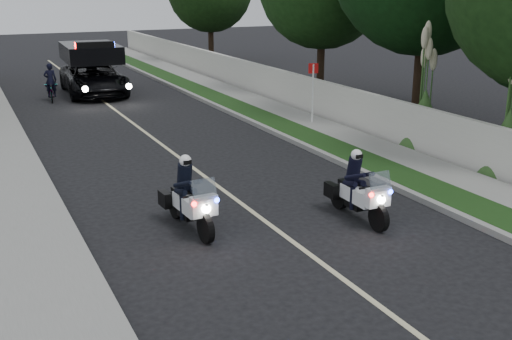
% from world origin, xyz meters
% --- Properties ---
extents(ground, '(120.00, 120.00, 0.00)m').
position_xyz_m(ground, '(0.00, 0.00, 0.00)').
color(ground, black).
rests_on(ground, ground).
extents(curb_right, '(0.20, 60.00, 0.15)m').
position_xyz_m(curb_right, '(4.10, 10.00, 0.07)').
color(curb_right, gray).
rests_on(curb_right, ground).
extents(grass_verge, '(1.20, 60.00, 0.16)m').
position_xyz_m(grass_verge, '(4.80, 10.00, 0.08)').
color(grass_verge, '#193814').
rests_on(grass_verge, ground).
extents(sidewalk_right, '(1.40, 60.00, 0.16)m').
position_xyz_m(sidewalk_right, '(6.10, 10.00, 0.08)').
color(sidewalk_right, gray).
rests_on(sidewalk_right, ground).
extents(property_wall, '(0.22, 60.00, 1.50)m').
position_xyz_m(property_wall, '(7.10, 10.00, 0.75)').
color(property_wall, beige).
rests_on(property_wall, ground).
extents(curb_left, '(0.20, 60.00, 0.15)m').
position_xyz_m(curb_left, '(-4.10, 10.00, 0.07)').
color(curb_left, gray).
rests_on(curb_left, ground).
extents(lane_marking, '(0.12, 50.00, 0.01)m').
position_xyz_m(lane_marking, '(0.00, 10.00, 0.00)').
color(lane_marking, '#BFB78C').
rests_on(lane_marking, ground).
extents(police_moto_left, '(0.81, 2.02, 1.68)m').
position_xyz_m(police_moto_left, '(-1.71, 1.38, 0.00)').
color(police_moto_left, silver).
rests_on(police_moto_left, ground).
extents(police_moto_right, '(0.69, 1.93, 1.63)m').
position_xyz_m(police_moto_right, '(1.98, 0.30, 0.00)').
color(police_moto_right, white).
rests_on(police_moto_right, ground).
extents(police_suv, '(2.92, 5.88, 2.80)m').
position_xyz_m(police_suv, '(0.04, 19.69, 0.00)').
color(police_suv, black).
rests_on(police_suv, ground).
extents(bicycle, '(0.76, 1.70, 0.86)m').
position_xyz_m(bicycle, '(-2.10, 18.72, 0.00)').
color(bicycle, black).
rests_on(bicycle, ground).
extents(cyclist, '(0.59, 0.43, 1.53)m').
position_xyz_m(cyclist, '(-2.10, 18.72, 0.00)').
color(cyclist, black).
rests_on(cyclist, ground).
extents(sign_post, '(0.47, 0.47, 2.45)m').
position_xyz_m(sign_post, '(6.00, 9.10, 0.00)').
color(sign_post, '#A30D0B').
rests_on(sign_post, ground).
extents(pampas_mid, '(1.82, 1.82, 4.28)m').
position_xyz_m(pampas_mid, '(7.60, 1.29, 0.00)').
color(pampas_mid, beige).
rests_on(pampas_mid, ground).
extents(pampas_far, '(1.72, 1.72, 4.38)m').
position_xyz_m(pampas_far, '(7.60, 4.73, 0.00)').
color(pampas_far, '#BCAC91').
rests_on(pampas_far, ground).
extents(tree_right_c, '(7.67, 7.67, 11.72)m').
position_xyz_m(tree_right_c, '(10.11, 8.12, 0.00)').
color(tree_right_c, '#103511').
rests_on(tree_right_c, ground).
extents(tree_right_d, '(6.34, 6.34, 10.08)m').
position_xyz_m(tree_right_d, '(9.87, 14.88, 0.00)').
color(tree_right_d, '#1C4316').
rests_on(tree_right_d, ground).
extents(tree_right_e, '(6.71, 6.71, 9.30)m').
position_xyz_m(tree_right_e, '(9.77, 28.74, 0.00)').
color(tree_right_e, '#173510').
rests_on(tree_right_e, ground).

